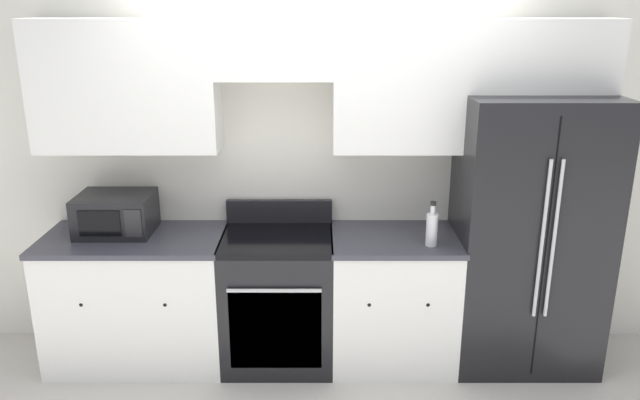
# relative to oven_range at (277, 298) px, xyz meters

# --- Properties ---
(ground_plane) EXTENTS (12.00, 12.00, 0.00)m
(ground_plane) POSITION_rel_oven_range_xyz_m (0.29, -0.31, -0.45)
(ground_plane) COLOR beige
(wall_back) EXTENTS (8.00, 0.39, 2.60)m
(wall_back) POSITION_rel_oven_range_xyz_m (0.31, 0.27, 1.08)
(wall_back) COLOR silver
(wall_back) RESTS_ON ground_plane
(lower_cabinets_left) EXTENTS (1.18, 0.64, 0.90)m
(lower_cabinets_left) POSITION_rel_oven_range_xyz_m (-0.94, -0.00, -0.00)
(lower_cabinets_left) COLOR white
(lower_cabinets_left) RESTS_ON ground_plane
(lower_cabinets_right) EXTENTS (0.84, 0.64, 0.90)m
(lower_cabinets_right) POSITION_rel_oven_range_xyz_m (0.77, -0.00, -0.00)
(lower_cabinets_right) COLOR white
(lower_cabinets_right) RESTS_ON ground_plane
(oven_range) EXTENTS (0.73, 0.65, 1.06)m
(oven_range) POSITION_rel_oven_range_xyz_m (0.00, 0.00, 0.00)
(oven_range) COLOR black
(oven_range) RESTS_ON ground_plane
(refrigerator) EXTENTS (0.93, 0.79, 1.82)m
(refrigerator) POSITION_rel_oven_range_xyz_m (1.64, 0.07, 0.45)
(refrigerator) COLOR black
(refrigerator) RESTS_ON ground_plane
(microwave) EXTENTS (0.48, 0.39, 0.26)m
(microwave) POSITION_rel_oven_range_xyz_m (-1.06, 0.08, 0.57)
(microwave) COLOR black
(microwave) RESTS_ON lower_cabinets_left
(bottle) EXTENTS (0.07, 0.07, 0.29)m
(bottle) POSITION_rel_oven_range_xyz_m (0.98, -0.15, 0.56)
(bottle) COLOR silver
(bottle) RESTS_ON lower_cabinets_right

